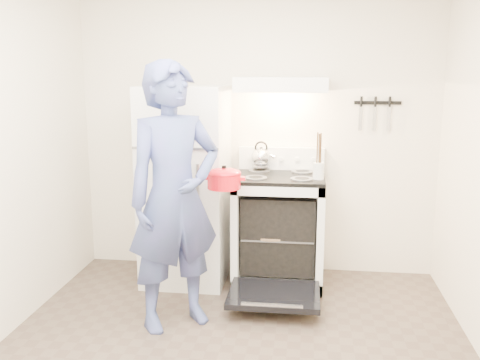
# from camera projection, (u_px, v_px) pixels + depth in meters

# --- Properties ---
(back_wall) EXTENTS (3.20, 0.02, 2.50)m
(back_wall) POSITION_uv_depth(u_px,v_px,m) (257.00, 135.00, 4.82)
(back_wall) COLOR beige
(back_wall) RESTS_ON ground
(refrigerator) EXTENTS (0.70, 0.70, 1.70)m
(refrigerator) POSITION_uv_depth(u_px,v_px,m) (186.00, 185.00, 4.63)
(refrigerator) COLOR white
(refrigerator) RESTS_ON floor
(stove_body) EXTENTS (0.76, 0.65, 0.92)m
(stove_body) POSITION_uv_depth(u_px,v_px,m) (279.00, 231.00, 4.63)
(stove_body) COLOR white
(stove_body) RESTS_ON floor
(cooktop) EXTENTS (0.76, 0.65, 0.03)m
(cooktop) POSITION_uv_depth(u_px,v_px,m) (280.00, 177.00, 4.54)
(cooktop) COLOR black
(cooktop) RESTS_ON stove_body
(backsplash) EXTENTS (0.76, 0.07, 0.20)m
(backsplash) POSITION_uv_depth(u_px,v_px,m) (282.00, 158.00, 4.79)
(backsplash) COLOR white
(backsplash) RESTS_ON cooktop
(oven_door) EXTENTS (0.70, 0.54, 0.04)m
(oven_door) POSITION_uv_depth(u_px,v_px,m) (274.00, 295.00, 4.12)
(oven_door) COLOR black
(oven_door) RESTS_ON floor
(oven_rack) EXTENTS (0.60, 0.52, 0.01)m
(oven_rack) POSITION_uv_depth(u_px,v_px,m) (279.00, 233.00, 4.64)
(oven_rack) COLOR slate
(oven_rack) RESTS_ON stove_body
(range_hood) EXTENTS (0.76, 0.50, 0.12)m
(range_hood) POSITION_uv_depth(u_px,v_px,m) (282.00, 84.00, 4.45)
(range_hood) COLOR white
(range_hood) RESTS_ON back_wall
(knife_strip) EXTENTS (0.40, 0.02, 0.03)m
(knife_strip) POSITION_uv_depth(u_px,v_px,m) (378.00, 103.00, 4.61)
(knife_strip) COLOR black
(knife_strip) RESTS_ON back_wall
(pizza_stone) EXTENTS (0.35, 0.35, 0.02)m
(pizza_stone) POSITION_uv_depth(u_px,v_px,m) (272.00, 234.00, 4.55)
(pizza_stone) COLOR #92724E
(pizza_stone) RESTS_ON oven_rack
(tea_kettle) EXTENTS (0.21, 0.17, 0.26)m
(tea_kettle) POSITION_uv_depth(u_px,v_px,m) (261.00, 156.00, 4.74)
(tea_kettle) COLOR #BCBCC0
(tea_kettle) RESTS_ON cooktop
(utensil_jar) EXTENTS (0.10, 0.10, 0.13)m
(utensil_jar) POSITION_uv_depth(u_px,v_px,m) (319.00, 171.00, 4.22)
(utensil_jar) COLOR silver
(utensil_jar) RESTS_ON cooktop
(person) EXTENTS (0.83, 0.79, 1.90)m
(person) POSITION_uv_depth(u_px,v_px,m) (174.00, 197.00, 3.75)
(person) COLOR #32496F
(person) RESTS_ON floor
(dutch_oven) EXTENTS (0.32, 0.25, 0.22)m
(dutch_oven) POSITION_uv_depth(u_px,v_px,m) (224.00, 181.00, 4.04)
(dutch_oven) COLOR red
(dutch_oven) RESTS_ON person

